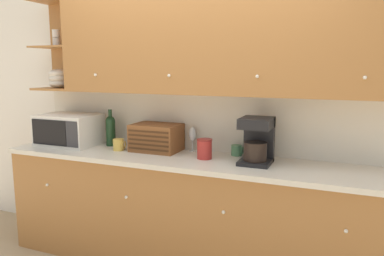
# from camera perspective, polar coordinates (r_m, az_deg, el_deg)

# --- Properties ---
(ground_plane) EXTENTS (24.00, 24.00, 0.00)m
(ground_plane) POSITION_cam_1_polar(r_m,az_deg,el_deg) (3.66, 1.31, -18.11)
(ground_plane) COLOR tan
(wall_back) EXTENTS (5.65, 0.06, 2.60)m
(wall_back) POSITION_cam_1_polar(r_m,az_deg,el_deg) (3.30, 1.59, 2.58)
(wall_back) COLOR white
(wall_back) RESTS_ON ground_plane
(counter_unit) EXTENTS (3.27, 0.62, 0.96)m
(counter_unit) POSITION_cam_1_polar(r_m,az_deg,el_deg) (3.21, -0.63, -12.78)
(counter_unit) COLOR #A36B38
(counter_unit) RESTS_ON ground_plane
(backsplash_panel) EXTENTS (3.25, 0.01, 0.51)m
(backsplash_panel) POSITION_cam_1_polar(r_m,az_deg,el_deg) (3.28, 1.35, 0.97)
(backsplash_panel) COLOR silver
(backsplash_panel) RESTS_ON counter_unit
(upper_cabinets) EXTENTS (3.25, 0.35, 0.85)m
(upper_cabinets) POSITION_cam_1_polar(r_m,az_deg,el_deg) (3.05, 3.28, 13.04)
(upper_cabinets) COLOR #A36B38
(upper_cabinets) RESTS_ON backsplash_panel
(microwave) EXTENTS (0.55, 0.40, 0.29)m
(microwave) POSITION_cam_1_polar(r_m,az_deg,el_deg) (3.72, -18.23, -0.23)
(microwave) COLOR silver
(microwave) RESTS_ON counter_unit
(wine_bottle) EXTENTS (0.09, 0.09, 0.34)m
(wine_bottle) POSITION_cam_1_polar(r_m,az_deg,el_deg) (3.57, -12.29, -0.19)
(wine_bottle) COLOR #19381E
(wine_bottle) RESTS_ON counter_unit
(mug_blue_second) EXTENTS (0.11, 0.10, 0.10)m
(mug_blue_second) POSITION_cam_1_polar(r_m,az_deg,el_deg) (3.37, -11.09, -2.50)
(mug_blue_second) COLOR gold
(mug_blue_second) RESTS_ON counter_unit
(bread_box) EXTENTS (0.41, 0.30, 0.24)m
(bread_box) POSITION_cam_1_polar(r_m,az_deg,el_deg) (3.29, -5.43, -1.45)
(bread_box) COLOR brown
(bread_box) RESTS_ON counter_unit
(wine_glass) EXTENTS (0.06, 0.06, 0.21)m
(wine_glass) POSITION_cam_1_polar(r_m,az_deg,el_deg) (3.25, 0.06, -1.07)
(wine_glass) COLOR silver
(wine_glass) RESTS_ON counter_unit
(storage_canister) EXTENTS (0.12, 0.12, 0.16)m
(storage_canister) POSITION_cam_1_polar(r_m,az_deg,el_deg) (3.01, 1.92, -3.19)
(storage_canister) COLOR #B22D28
(storage_canister) RESTS_ON counter_unit
(mug) EXTENTS (0.10, 0.09, 0.09)m
(mug) POSITION_cam_1_polar(r_m,az_deg,el_deg) (3.14, 6.85, -3.39)
(mug) COLOR #4C845B
(mug) RESTS_ON counter_unit
(coffee_maker) EXTENTS (0.23, 0.27, 0.35)m
(coffee_maker) POSITION_cam_1_polar(r_m,az_deg,el_deg) (2.90, 9.87, -1.81)
(coffee_maker) COLOR black
(coffee_maker) RESTS_ON counter_unit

